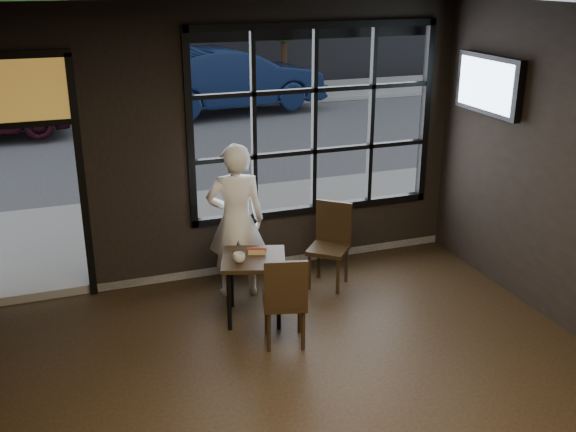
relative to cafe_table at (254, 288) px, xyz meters
name	(u,v)px	position (x,y,z in m)	size (l,w,h in m)	color
ceiling	(350,19)	(-0.07, -2.32, 2.86)	(6.00, 7.00, 0.02)	black
window_frame	(314,121)	(1.13, 1.18, 1.45)	(3.06, 0.12, 2.28)	black
stained_transom	(9,90)	(-2.17, 1.18, 2.00)	(1.20, 0.06, 0.70)	orange
street_asphalt	(89,65)	(-0.07, 21.68, -0.37)	(60.00, 41.00, 0.04)	#545456
cafe_table	(254,288)	(0.00, 0.00, 0.00)	(0.65, 0.65, 0.70)	black
chair_near	(284,299)	(0.13, -0.58, 0.13)	(0.41, 0.41, 0.95)	black
chair_window	(329,247)	(1.04, 0.45, 0.14)	(0.42, 0.42, 0.98)	black
man	(236,221)	(-0.01, 0.62, 0.53)	(0.64, 0.42, 1.76)	white
hotdog	(257,251)	(0.06, 0.07, 0.38)	(0.20, 0.08, 0.06)	tan
cup	(239,258)	(-0.17, -0.07, 0.39)	(0.12, 0.12, 0.10)	silver
tv	(489,85)	(2.86, 0.26, 1.92)	(0.13, 1.12, 0.66)	black
navy_car	(230,79)	(2.60, 10.49, 0.54)	(1.67, 4.78, 1.57)	#0D1938
tree_left	(26,7)	(-2.03, 13.17, 2.22)	(2.14, 2.14, 3.65)	#332114
tree_right	(284,2)	(4.74, 12.44, 2.28)	(2.19, 2.19, 3.74)	#332114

